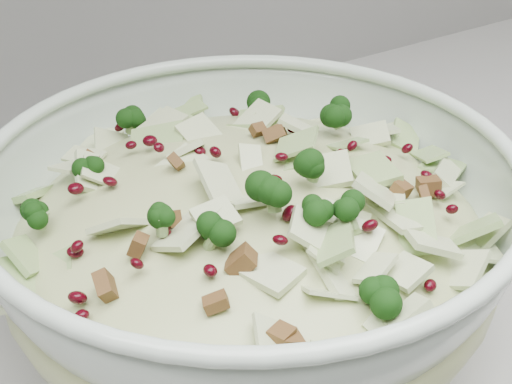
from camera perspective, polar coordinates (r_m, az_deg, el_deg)
mixing_bowl at (r=0.50m, az=-0.47°, el=-4.03°), size 0.46×0.46×0.14m
salad at (r=0.48m, az=-0.49°, el=-1.79°), size 0.37×0.37×0.14m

